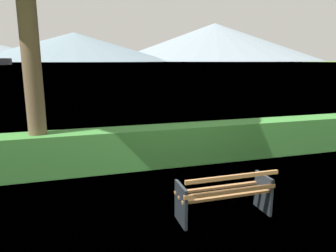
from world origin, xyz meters
name	(u,v)px	position (x,y,z in m)	size (l,w,h in m)	color
ground_plane	(223,216)	(0.00, 0.00, 0.00)	(1400.00, 1400.00, 0.00)	#567A38
water_surface	(77,63)	(0.00, 307.01, 0.00)	(620.00, 620.00, 0.00)	slate
park_bench	(225,194)	(0.00, -0.06, 0.42)	(1.64, 0.58, 0.87)	olive
hedge_row	(172,145)	(0.00, 2.93, 0.50)	(13.83, 0.75, 1.00)	#387A33
distant_hills	(126,44)	(92.76, 586.26, 31.35)	(893.26, 438.38, 76.50)	gray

